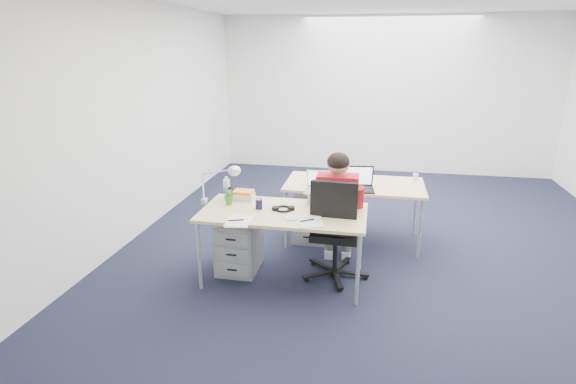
{
  "coord_description": "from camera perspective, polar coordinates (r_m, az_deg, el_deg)",
  "views": [
    {
      "loc": [
        -0.17,
        -4.96,
        2.25
      ],
      "look_at": [
        -0.99,
        -0.72,
        0.85
      ],
      "focal_mm": 28.0,
      "sensor_mm": 36.0,
      "label": 1
    }
  ],
  "objects": [
    {
      "name": "silver_laptop",
      "position": [
        4.58,
        4.0,
        0.55
      ],
      "size": [
        0.29,
        0.23,
        0.3
      ],
      "primitive_type": null,
      "rotation": [
        0.0,
        0.0,
        0.03
      ],
      "color": "silver",
      "rests_on": "desk_near"
    },
    {
      "name": "far_papers",
      "position": [
        5.5,
        6.91,
        1.83
      ],
      "size": [
        0.29,
        0.34,
        0.01
      ],
      "primitive_type": "cube",
      "rotation": [
        0.0,
        0.0,
        0.37
      ],
      "color": "white",
      "rests_on": "desk_far"
    },
    {
      "name": "drawer_pedestal_near",
      "position": [
        4.75,
        -6.23,
        -6.7
      ],
      "size": [
        0.4,
        0.5,
        0.55
      ],
      "primitive_type": "cube",
      "color": "gray",
      "rests_on": "ground"
    },
    {
      "name": "papers_right",
      "position": [
        4.09,
        2.72,
        -3.76
      ],
      "size": [
        0.29,
        0.35,
        0.01
      ],
      "primitive_type": "cube",
      "rotation": [
        0.0,
        0.0,
        0.29
      ],
      "color": "#EDF68E",
      "rests_on": "desk_near"
    },
    {
      "name": "headphones",
      "position": [
        4.38,
        -0.6,
        -2.07
      ],
      "size": [
        0.26,
        0.23,
        0.04
      ],
      "primitive_type": null,
      "rotation": [
        0.0,
        0.0,
        0.26
      ],
      "color": "black",
      "rests_on": "desk_near"
    },
    {
      "name": "room",
      "position": [
        4.99,
        13.05,
        11.35
      ],
      "size": [
        6.02,
        7.02,
        2.8
      ],
      "color": "white",
      "rests_on": "ground"
    },
    {
      "name": "far_cup",
      "position": [
        5.53,
        15.88,
        1.81
      ],
      "size": [
        0.07,
        0.07,
        0.09
      ],
      "primitive_type": "cylinder",
      "rotation": [
        0.0,
        0.0,
        0.17
      ],
      "color": "white",
      "rests_on": "desk_far"
    },
    {
      "name": "desk_near",
      "position": [
        4.37,
        -0.6,
        -3.03
      ],
      "size": [
        1.6,
        0.8,
        0.73
      ],
      "color": "#D8BF7C",
      "rests_on": "ground"
    },
    {
      "name": "computer_mouse",
      "position": [
        4.31,
        6.04,
        -2.55
      ],
      "size": [
        0.08,
        0.1,
        0.03
      ],
      "primitive_type": "ellipsoid",
      "rotation": [
        0.0,
        0.0,
        0.42
      ],
      "color": "white",
      "rests_on": "desk_near"
    },
    {
      "name": "floor",
      "position": [
        5.45,
        11.78,
        -6.82
      ],
      "size": [
        7.0,
        7.0,
        0.0
      ],
      "primitive_type": "plane",
      "color": "black",
      "rests_on": "ground"
    },
    {
      "name": "can_koozie",
      "position": [
        4.41,
        -3.7,
        -1.46
      ],
      "size": [
        0.08,
        0.08,
        0.11
      ],
      "primitive_type": "cylinder",
      "rotation": [
        0.0,
        0.0,
        -0.3
      ],
      "color": "#18143E",
      "rests_on": "desk_near"
    },
    {
      "name": "seated_person",
      "position": [
        4.61,
        6.31,
        -2.53
      ],
      "size": [
        0.4,
        0.7,
        1.29
      ],
      "rotation": [
        0.0,
        0.0,
        0.0
      ],
      "color": "#B21923",
      "rests_on": "ground"
    },
    {
      "name": "office_chair",
      "position": [
        4.57,
        5.95,
        -7.31
      ],
      "size": [
        0.71,
        0.71,
        1.08
      ],
      "rotation": [
        0.0,
        0.0,
        -0.05
      ],
      "color": "black",
      "rests_on": "ground"
    },
    {
      "name": "wireless_keyboard",
      "position": [
        4.19,
        1.4,
        -3.23
      ],
      "size": [
        0.3,
        0.21,
        0.01
      ],
      "primitive_type": "cube",
      "rotation": [
        0.0,
        0.0,
        0.41
      ],
      "color": "white",
      "rests_on": "desk_near"
    },
    {
      "name": "water_bottle",
      "position": [
        4.75,
        -7.8,
        0.59
      ],
      "size": [
        0.09,
        0.09,
        0.23
      ],
      "primitive_type": "cylinder",
      "rotation": [
        0.0,
        0.0,
        -0.31
      ],
      "color": "silver",
      "rests_on": "desk_near"
    },
    {
      "name": "dark_laptop",
      "position": [
        5.01,
        8.8,
        1.7
      ],
      "size": [
        0.41,
        0.4,
        0.27
      ],
      "primitive_type": null,
      "rotation": [
        0.0,
        0.0,
        0.11
      ],
      "color": "black",
      "rests_on": "desk_far"
    },
    {
      "name": "desk_far",
      "position": [
        5.32,
        8.41,
        0.63
      ],
      "size": [
        1.6,
        0.8,
        0.73
      ],
      "color": "#D8BF7C",
      "rests_on": "ground"
    },
    {
      "name": "bear_figurine",
      "position": [
        4.55,
        -7.54,
        -0.62
      ],
      "size": [
        0.1,
        0.08,
        0.16
      ],
      "primitive_type": null,
      "rotation": [
        0.0,
        0.0,
        -0.23
      ],
      "color": "#26701D",
      "rests_on": "desk_near"
    },
    {
      "name": "book_stack",
      "position": [
        4.69,
        -5.64,
        -0.39
      ],
      "size": [
        0.26,
        0.23,
        0.1
      ],
      "primitive_type": "cube",
      "rotation": [
        0.0,
        0.0,
        0.4
      ],
      "color": "silver",
      "rests_on": "desk_near"
    },
    {
      "name": "papers_left",
      "position": [
        4.12,
        -6.33,
        -3.72
      ],
      "size": [
        0.23,
        0.31,
        0.01
      ],
      "primitive_type": "cube",
      "rotation": [
        0.0,
        0.0,
        0.05
      ],
      "color": "#EDF68E",
      "rests_on": "desk_near"
    },
    {
      "name": "drawer_pedestal_far",
      "position": [
        5.48,
        2.9,
        -3.19
      ],
      "size": [
        0.4,
        0.5,
        0.55
      ],
      "primitive_type": "cube",
      "color": "gray",
      "rests_on": "ground"
    },
    {
      "name": "sunglasses",
      "position": [
        4.5,
        5.8,
        -1.7
      ],
      "size": [
        0.11,
        0.06,
        0.02
      ],
      "primitive_type": null,
      "rotation": [
        0.0,
        0.0,
        0.09
      ],
      "color": "black",
      "rests_on": "desk_near"
    },
    {
      "name": "desk_lamp",
      "position": [
        4.54,
        -9.23,
        1.03
      ],
      "size": [
        0.4,
        0.21,
        0.43
      ],
      "primitive_type": null,
      "rotation": [
        0.0,
        0.0,
        -0.19
      ],
      "color": "silver",
      "rests_on": "desk_near"
    },
    {
      "name": "cordless_phone",
      "position": [
        4.71,
        -7.29,
        -0.16
      ],
      "size": [
        0.04,
        0.03,
        0.13
      ],
      "primitive_type": "cube",
      "rotation": [
        0.0,
        0.0,
        -0.39
      ],
      "color": "black",
      "rests_on": "desk_near"
    }
  ]
}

